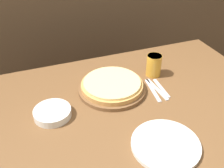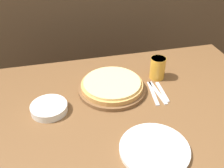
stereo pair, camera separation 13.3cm
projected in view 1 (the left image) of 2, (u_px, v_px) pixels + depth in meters
dining_table at (133, 155)px, 1.48m from camera, size 1.43×0.99×0.76m
pizza_on_board at (112, 86)px, 1.34m from camera, size 0.35×0.35×0.06m
beer_glass at (154, 64)px, 1.44m from camera, size 0.08×0.08×0.12m
dinner_plate at (166, 145)px, 1.04m from camera, size 0.28×0.28×0.02m
side_bowl at (52, 113)px, 1.18m from camera, size 0.17×0.17×0.04m
fork at (153, 90)px, 1.35m from camera, size 0.04×0.20×0.00m
dinner_knife at (157, 89)px, 1.36m from camera, size 0.03×0.20×0.00m
spoon at (161, 88)px, 1.36m from camera, size 0.03×0.17×0.00m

